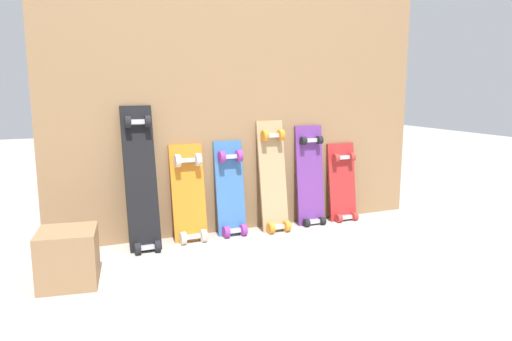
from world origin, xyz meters
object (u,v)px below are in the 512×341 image
object	(u,v)px
skateboard_red	(342,187)
wooden_crate	(68,257)
skateboard_blue	(231,194)
skateboard_black	(141,185)
skateboard_natural	(273,181)
skateboard_purple	(310,181)
skateboard_orange	(189,198)

from	to	relation	value
skateboard_red	wooden_crate	world-z (taller)	skateboard_red
skateboard_blue	wooden_crate	world-z (taller)	skateboard_blue
skateboard_black	wooden_crate	bearing A→B (deg)	-137.39
wooden_crate	skateboard_black	bearing A→B (deg)	42.61
skateboard_natural	skateboard_purple	world-z (taller)	skateboard_natural
skateboard_blue	skateboard_purple	size ratio (longest dim) A/B	0.89
skateboard_orange	skateboard_natural	world-z (taller)	skateboard_natural
skateboard_orange	skateboard_blue	xyz separation A→B (m)	(0.25, 0.01, 0.00)
skateboard_blue	wooden_crate	size ratio (longest dim) A/B	2.49
wooden_crate	skateboard_purple	bearing A→B (deg)	15.84
skateboard_orange	wooden_crate	world-z (taller)	skateboard_orange
skateboard_blue	skateboard_red	size ratio (longest dim) A/B	1.08
skateboard_black	skateboard_red	size ratio (longest dim) A/B	1.46
skateboard_natural	skateboard_orange	bearing A→B (deg)	179.43
skateboard_blue	skateboard_purple	xyz separation A→B (m)	(0.53, 0.01, 0.03)
skateboard_natural	skateboard_red	bearing A→B (deg)	2.66
skateboard_black	skateboard_orange	distance (m)	0.28
skateboard_orange	skateboard_red	distance (m)	1.01
skateboard_orange	skateboard_blue	size ratio (longest dim) A/B	0.99
skateboard_purple	wooden_crate	bearing A→B (deg)	-164.16
skateboard_orange	skateboard_purple	bearing A→B (deg)	1.42
skateboard_orange	skateboard_red	bearing A→B (deg)	1.02
skateboard_black	skateboard_red	xyz separation A→B (m)	(1.27, 0.05, -0.13)
skateboard_black	skateboard_blue	xyz separation A→B (m)	(0.51, 0.04, -0.10)
skateboard_orange	skateboard_purple	world-z (taller)	skateboard_purple
skateboard_natural	skateboard_purple	distance (m)	0.26
skateboard_orange	skateboard_natural	bearing A→B (deg)	-0.57
skateboard_purple	skateboard_red	distance (m)	0.24
skateboard_orange	skateboard_purple	distance (m)	0.78
skateboard_black	skateboard_natural	size ratio (longest dim) A/B	1.15
wooden_crate	skateboard_natural	bearing A→B (deg)	18.10
skateboard_black	skateboard_blue	size ratio (longest dim) A/B	1.35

